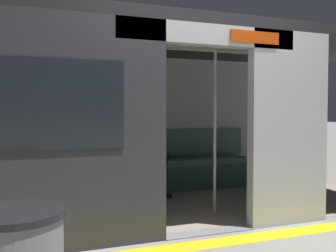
{
  "coord_description": "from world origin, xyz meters",
  "views": [
    {
      "loc": [
        1.69,
        3.36,
        1.21
      ],
      "look_at": [
        0.0,
        -1.13,
        1.02
      ],
      "focal_mm": 40.58,
      "sensor_mm": 36.0,
      "label": 1
    }
  ],
  "objects_px": {
    "bench_seat": "(147,168)",
    "handbag": "(119,156)",
    "book": "(172,158)",
    "person_seated": "(149,147)",
    "grab_pole_door": "(153,129)",
    "grab_pole_far": "(215,128)",
    "train_car": "(165,94)"
  },
  "relations": [
    {
      "from": "train_car",
      "to": "grab_pole_door",
      "type": "height_order",
      "value": "train_car"
    },
    {
      "from": "person_seated",
      "to": "grab_pole_door",
      "type": "distance_m",
      "value": 1.54
    },
    {
      "from": "bench_seat",
      "to": "person_seated",
      "type": "xyz_separation_m",
      "value": [
        -0.01,
        0.05,
        0.33
      ]
    },
    {
      "from": "person_seated",
      "to": "book",
      "type": "height_order",
      "value": "person_seated"
    },
    {
      "from": "grab_pole_door",
      "to": "grab_pole_far",
      "type": "xyz_separation_m",
      "value": [
        -0.83,
        -0.14,
        0.0
      ]
    },
    {
      "from": "bench_seat",
      "to": "handbag",
      "type": "relative_size",
      "value": 12.65
    },
    {
      "from": "grab_pole_door",
      "to": "train_car",
      "type": "bearing_deg",
      "value": -121.04
    },
    {
      "from": "train_car",
      "to": "grab_pole_far",
      "type": "distance_m",
      "value": 0.77
    },
    {
      "from": "book",
      "to": "grab_pole_door",
      "type": "height_order",
      "value": "grab_pole_door"
    },
    {
      "from": "bench_seat",
      "to": "grab_pole_far",
      "type": "distance_m",
      "value": 1.56
    },
    {
      "from": "bench_seat",
      "to": "book",
      "type": "bearing_deg",
      "value": -171.26
    },
    {
      "from": "train_car",
      "to": "handbag",
      "type": "relative_size",
      "value": 24.62
    },
    {
      "from": "train_car",
      "to": "grab_pole_door",
      "type": "xyz_separation_m",
      "value": [
        0.35,
        0.59,
        -0.41
      ]
    },
    {
      "from": "handbag",
      "to": "grab_pole_far",
      "type": "bearing_deg",
      "value": 120.02
    },
    {
      "from": "bench_seat",
      "to": "handbag",
      "type": "height_order",
      "value": "handbag"
    },
    {
      "from": "book",
      "to": "grab_pole_far",
      "type": "distance_m",
      "value": 1.51
    },
    {
      "from": "bench_seat",
      "to": "grab_pole_far",
      "type": "bearing_deg",
      "value": 106.99
    },
    {
      "from": "bench_seat",
      "to": "grab_pole_door",
      "type": "bearing_deg",
      "value": 74.53
    },
    {
      "from": "bench_seat",
      "to": "book",
      "type": "xyz_separation_m",
      "value": [
        -0.42,
        -0.06,
        0.13
      ]
    },
    {
      "from": "book",
      "to": "bench_seat",
      "type": "bearing_deg",
      "value": 10.91
    },
    {
      "from": "grab_pole_far",
      "to": "bench_seat",
      "type": "bearing_deg",
      "value": -73.01
    },
    {
      "from": "bench_seat",
      "to": "person_seated",
      "type": "relative_size",
      "value": 2.74
    },
    {
      "from": "handbag",
      "to": "book",
      "type": "xyz_separation_m",
      "value": [
        -0.82,
        0.01,
        -0.07
      ]
    },
    {
      "from": "bench_seat",
      "to": "grab_pole_far",
      "type": "height_order",
      "value": "grab_pole_far"
    },
    {
      "from": "bench_seat",
      "to": "grab_pole_door",
      "type": "distance_m",
      "value": 1.68
    },
    {
      "from": "handbag",
      "to": "book",
      "type": "bearing_deg",
      "value": 179.63
    },
    {
      "from": "book",
      "to": "grab_pole_far",
      "type": "height_order",
      "value": "grab_pole_far"
    },
    {
      "from": "train_car",
      "to": "book",
      "type": "distance_m",
      "value": 1.43
    },
    {
      "from": "person_seated",
      "to": "grab_pole_door",
      "type": "bearing_deg",
      "value": 73.67
    },
    {
      "from": "train_car",
      "to": "bench_seat",
      "type": "bearing_deg",
      "value": -93.84
    },
    {
      "from": "person_seated",
      "to": "grab_pole_door",
      "type": "xyz_separation_m",
      "value": [
        0.42,
        1.44,
        0.33
      ]
    },
    {
      "from": "handbag",
      "to": "grab_pole_far",
      "type": "height_order",
      "value": "grab_pole_far"
    }
  ]
}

